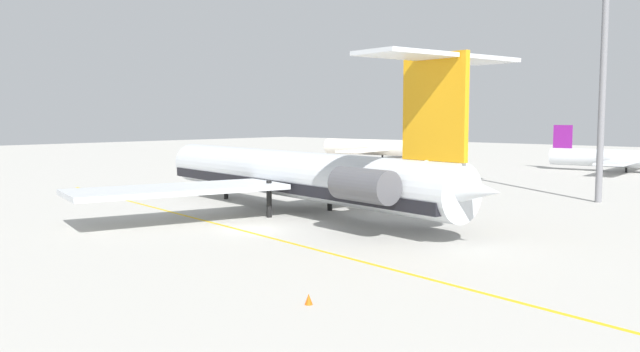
# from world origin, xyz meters

# --- Properties ---
(ground) EXTENTS (356.98, 356.98, 0.00)m
(ground) POSITION_xyz_m (0.00, 0.00, 0.00)
(ground) COLOR #B7B5AD
(main_jetliner) EXTENTS (47.29, 42.00, 13.81)m
(main_jetliner) POSITION_xyz_m (-3.41, 9.19, 3.77)
(main_jetliner) COLOR silver
(main_jetliner) RESTS_ON ground
(airliner_far_left) EXTENTS (30.10, 29.85, 8.99)m
(airliner_far_left) POSITION_xyz_m (-46.32, 77.75, 2.65)
(airliner_far_left) COLOR silver
(airliner_far_left) RESTS_ON ground
(airliner_mid_left) EXTENTS (26.10, 25.83, 7.80)m
(airliner_mid_left) POSITION_xyz_m (4.95, 79.09, 2.30)
(airliner_mid_left) COLOR silver
(airliner_mid_left) RESTS_ON ground
(ground_crew_near_nose) EXTENTS (0.46, 0.29, 1.82)m
(ground_crew_near_nose) POSITION_xyz_m (-25.73, 29.23, 1.15)
(ground_crew_near_nose) COLOR black
(ground_crew_near_nose) RESTS_ON ground
(safety_cone_nose) EXTENTS (0.40, 0.40, 0.55)m
(safety_cone_nose) POSITION_xyz_m (-23.61, 32.74, 0.28)
(safety_cone_nose) COLOR #EA590F
(safety_cone_nose) RESTS_ON ground
(safety_cone_wingtip) EXTENTS (0.40, 0.40, 0.55)m
(safety_cone_wingtip) POSITION_xyz_m (17.86, -12.01, 0.28)
(safety_cone_wingtip) COLOR #EA590F
(safety_cone_wingtip) RESTS_ON ground
(taxiway_centreline) EXTENTS (73.10, 12.13, 0.01)m
(taxiway_centreline) POSITION_xyz_m (-4.72, 0.14, 0.00)
(taxiway_centreline) COLOR gold
(taxiway_centreline) RESTS_ON ground
(light_mast) EXTENTS (4.00, 0.70, 26.57)m
(light_mast) POSITION_xyz_m (14.49, 36.90, 14.51)
(light_mast) COLOR slate
(light_mast) RESTS_ON ground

